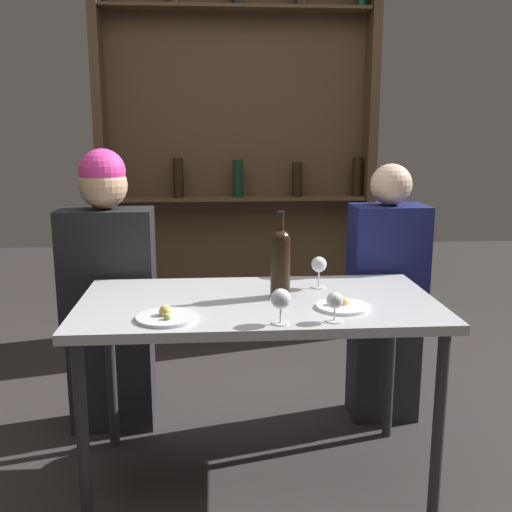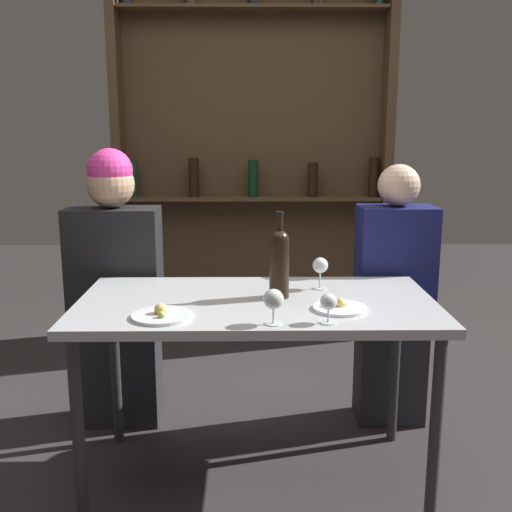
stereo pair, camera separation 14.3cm
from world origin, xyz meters
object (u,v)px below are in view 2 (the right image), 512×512
at_px(seated_person_left, 116,293).
at_px(seated_person_right, 393,303).
at_px(wine_glass_2, 329,303).
at_px(wine_bottle, 279,260).
at_px(wine_glass_0, 320,267).
at_px(food_plate_1, 339,307).
at_px(wine_glass_1, 274,300).
at_px(food_plate_0, 162,315).

xyz_separation_m(seated_person_left, seated_person_right, (1.32, -0.00, -0.05)).
height_order(wine_glass_2, seated_person_right, seated_person_right).
height_order(wine_bottle, wine_glass_2, wine_bottle).
height_order(wine_bottle, wine_glass_0, wine_bottle).
bearing_deg(food_plate_1, wine_glass_0, 97.11).
bearing_deg(wine_bottle, wine_glass_2, -64.49).
bearing_deg(wine_glass_2, seated_person_right, 62.21).
bearing_deg(wine_glass_1, wine_bottle, 83.85).
xyz_separation_m(wine_bottle, seated_person_right, (0.57, 0.48, -0.32)).
xyz_separation_m(wine_bottle, food_plate_0, (-0.42, -0.25, -0.14)).
distance_m(seated_person_left, seated_person_right, 1.32).
bearing_deg(seated_person_right, food_plate_1, -119.14).
bearing_deg(seated_person_right, wine_glass_1, -126.93).
relative_size(wine_bottle, seated_person_right, 0.27).
distance_m(wine_glass_1, food_plate_0, 0.40).
relative_size(food_plate_0, seated_person_right, 0.17).
xyz_separation_m(wine_glass_1, food_plate_0, (-0.39, 0.08, -0.07)).
bearing_deg(wine_glass_0, food_plate_1, -82.89).
bearing_deg(wine_bottle, food_plate_0, -149.44).
bearing_deg(wine_bottle, seated_person_left, 147.46).
bearing_deg(wine_glass_2, wine_bottle, 115.51).
xyz_separation_m(wine_glass_0, food_plate_1, (0.04, -0.29, -0.08)).
distance_m(wine_glass_0, food_plate_1, 0.30).
distance_m(wine_bottle, wine_glass_1, 0.34).
bearing_deg(wine_glass_0, food_plate_0, -147.99).
bearing_deg(wine_bottle, seated_person_right, 39.90).
bearing_deg(seated_person_left, food_plate_1, -33.89).
distance_m(wine_bottle, wine_glass_0, 0.22).
height_order(wine_glass_0, food_plate_1, wine_glass_0).
relative_size(wine_glass_1, food_plate_0, 0.57).
bearing_deg(wine_glass_2, food_plate_1, 68.40).
bearing_deg(wine_glass_0, seated_person_left, 159.07).
xyz_separation_m(wine_glass_0, seated_person_left, (-0.92, 0.35, -0.21)).
bearing_deg(wine_glass_2, wine_glass_1, -176.57).
bearing_deg(wine_glass_0, seated_person_right, 41.74).
relative_size(wine_glass_1, seated_person_right, 0.10).
relative_size(wine_glass_0, wine_glass_2, 1.26).
xyz_separation_m(wine_glass_1, wine_glass_2, (0.19, 0.01, -0.01)).
bearing_deg(food_plate_0, wine_glass_1, -11.38).
bearing_deg(food_plate_0, wine_bottle, 30.56).
distance_m(food_plate_1, seated_person_right, 0.76).
relative_size(wine_glass_1, seated_person_left, 0.09).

